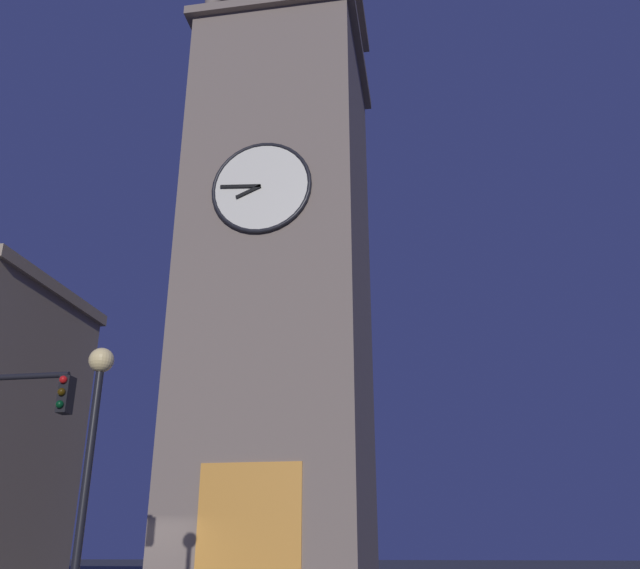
{
  "coord_description": "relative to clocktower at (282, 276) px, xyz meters",
  "views": [
    {
      "loc": [
        -8.41,
        18.82,
        1.49
      ],
      "look_at": [
        -4.42,
        -5.08,
        11.19
      ],
      "focal_mm": 37.36,
      "sensor_mm": 36.0,
      "label": 1
    }
  ],
  "objects": [
    {
      "name": "clocktower",
      "position": [
        0.0,
        0.0,
        0.0
      ],
      "size": [
        7.05,
        7.65,
        28.22
      ],
      "color": "#75665B",
      "rests_on": "ground_plane"
    },
    {
      "name": "street_lamp",
      "position": [
        0.18,
        13.21,
        -8.26
      ],
      "size": [
        0.44,
        0.44,
        4.85
      ],
      "color": "black",
      "rests_on": "ground_plane"
    }
  ]
}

